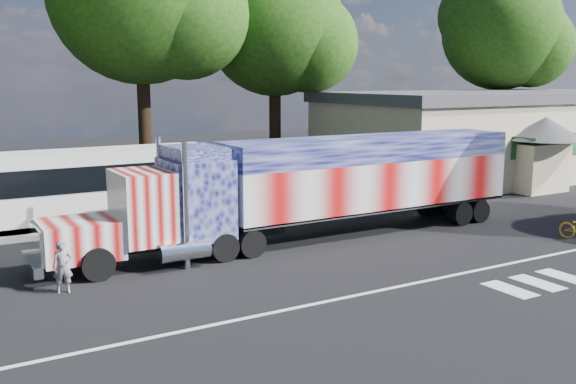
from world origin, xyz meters
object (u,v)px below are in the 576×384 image
coach_bus (79,189)px  woman (63,267)px  semi_truck (321,184)px  tree_ne_a (277,27)px  tree_far_ne (504,31)px

coach_bus → woman: coach_bus is taller
coach_bus → semi_truck: bearing=-39.7°
semi_truck → coach_bus: semi_truck is taller
woman → tree_ne_a: (15.70, 15.61, 8.22)m
semi_truck → coach_bus: (-7.45, 6.18, -0.44)m
coach_bus → tree_ne_a: bearing=30.1°
semi_truck → woman: semi_truck is taller
tree_ne_a → semi_truck: bearing=-113.3°
tree_ne_a → tree_far_ne: 18.17m
semi_truck → tree_far_ne: tree_far_ne is taller
semi_truck → tree_far_ne: size_ratio=1.39×
semi_truck → coach_bus: bearing=140.3°
tree_ne_a → tree_far_ne: (18.15, -0.85, 0.33)m
semi_truck → woman: bearing=-170.6°
semi_truck → tree_far_ne: 28.45m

